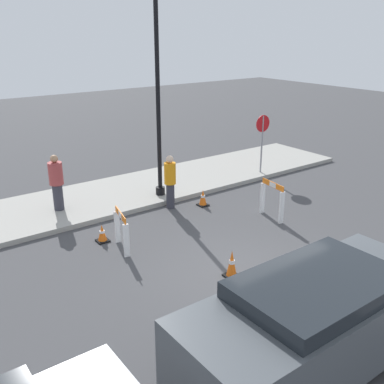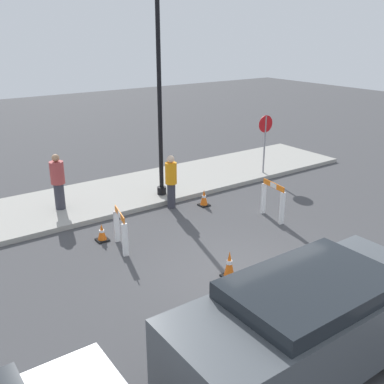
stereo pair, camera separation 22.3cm
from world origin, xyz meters
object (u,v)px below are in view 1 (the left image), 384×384
stop_sign (262,134)px  person_worker (170,180)px  person_pedestrian (56,181)px  parked_car_1 (314,320)px  streetlamp_post (157,59)px

stop_sign → person_worker: (-4.36, -0.65, -0.67)m
stop_sign → person_pedestrian: bearing=-3.7°
stop_sign → person_pedestrian: (-7.21, 0.86, -0.53)m
person_worker → parked_car_1: (-2.05, -6.96, 0.08)m
person_pedestrian → parked_car_1: 8.50m
stop_sign → person_worker: size_ratio=1.28×
person_worker → parked_car_1: bearing=-8.0°
person_worker → person_pedestrian: person_pedestrian is taller
person_pedestrian → person_worker: bearing=159.4°
stop_sign → person_pedestrian: size_ratio=1.28×
person_pedestrian → parked_car_1: size_ratio=0.36×
stop_sign → person_pedestrian: stop_sign is taller
streetlamp_post → stop_sign: size_ratio=3.13×
person_worker → person_pedestrian: bearing=-109.4°
streetlamp_post → person_pedestrian: streetlamp_post is taller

